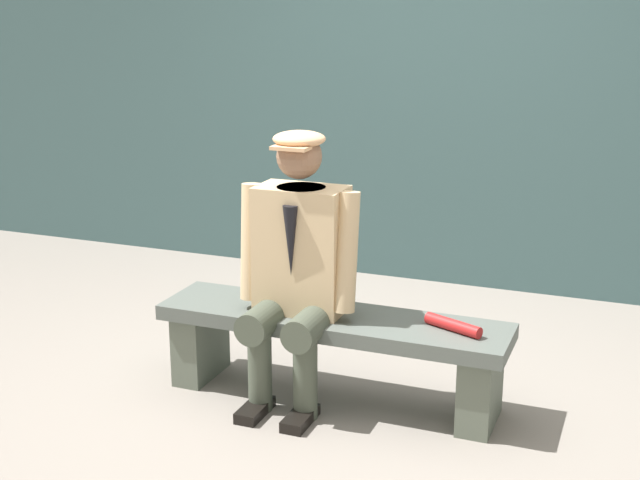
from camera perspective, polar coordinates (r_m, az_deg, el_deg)
ground_plane at (r=4.22m, az=0.78°, el=-10.24°), size 30.00×30.00×0.00m
bench at (r=4.10m, az=0.80°, el=-6.51°), size 1.65×0.40×0.42m
seated_man at (r=3.98m, az=-1.50°, el=-1.48°), size 0.57×0.53×1.27m
rolled_magazine at (r=3.89m, az=8.65°, el=-5.52°), size 0.28×0.16×0.05m
stadium_wall at (r=5.79m, az=7.99°, el=7.50°), size 12.00×0.24×2.08m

